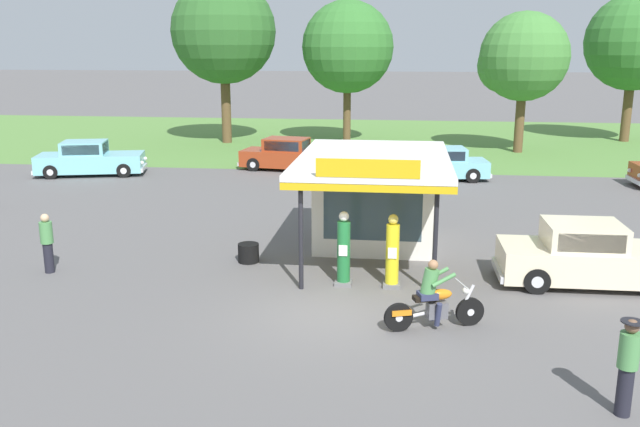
{
  "coord_description": "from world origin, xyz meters",
  "views": [
    {
      "loc": [
        1.48,
        -14.85,
        6.05
      ],
      "look_at": [
        -0.83,
        3.72,
        1.4
      ],
      "focal_mm": 38.1,
      "sensor_mm": 36.0,
      "label": 1
    }
  ],
  "objects_px": {
    "gas_pump_offside": "(392,254)",
    "parked_car_back_row_centre_left": "(90,160)",
    "gas_pump_nearside": "(344,252)",
    "bystander_standing_back_lot": "(47,242)",
    "parked_car_back_row_far_right": "(289,156)",
    "featured_classic_sedan": "(596,258)",
    "parked_car_back_row_centre": "(435,165)",
    "bystander_strolling_foreground": "(628,364)",
    "motorcycle_with_rider": "(433,300)",
    "spare_tire_stack": "(249,253)"
  },
  "relations": [
    {
      "from": "gas_pump_offside",
      "to": "parked_car_back_row_centre_left",
      "type": "xyz_separation_m",
      "value": [
        -14.7,
        13.86,
        -0.15
      ]
    },
    {
      "from": "bystander_strolling_foreground",
      "to": "gas_pump_nearside",
      "type": "bearing_deg",
      "value": 132.05
    },
    {
      "from": "spare_tire_stack",
      "to": "parked_car_back_row_centre",
      "type": "bearing_deg",
      "value": 66.26
    },
    {
      "from": "motorcycle_with_rider",
      "to": "parked_car_back_row_centre_left",
      "type": "xyz_separation_m",
      "value": [
        -15.65,
        16.42,
        0.08
      ]
    },
    {
      "from": "parked_car_back_row_centre",
      "to": "parked_car_back_row_far_right",
      "type": "relative_size",
      "value": 1.02
    },
    {
      "from": "gas_pump_offside",
      "to": "parked_car_back_row_far_right",
      "type": "height_order",
      "value": "gas_pump_offside"
    },
    {
      "from": "bystander_standing_back_lot",
      "to": "parked_car_back_row_far_right",
      "type": "bearing_deg",
      "value": 76.67
    },
    {
      "from": "bystander_standing_back_lot",
      "to": "bystander_strolling_foreground",
      "type": "bearing_deg",
      "value": -23.5
    },
    {
      "from": "gas_pump_offside",
      "to": "bystander_strolling_foreground",
      "type": "height_order",
      "value": "gas_pump_offside"
    },
    {
      "from": "parked_car_back_row_far_right",
      "to": "bystander_standing_back_lot",
      "type": "bearing_deg",
      "value": -103.33
    },
    {
      "from": "gas_pump_nearside",
      "to": "featured_classic_sedan",
      "type": "xyz_separation_m",
      "value": [
        6.46,
        0.82,
        -0.17
      ]
    },
    {
      "from": "gas_pump_nearside",
      "to": "gas_pump_offside",
      "type": "xyz_separation_m",
      "value": [
        1.25,
        -0.0,
        -0.02
      ]
    },
    {
      "from": "parked_car_back_row_centre",
      "to": "parked_car_back_row_far_right",
      "type": "height_order",
      "value": "parked_car_back_row_far_right"
    },
    {
      "from": "featured_classic_sedan",
      "to": "parked_car_back_row_centre",
      "type": "height_order",
      "value": "featured_classic_sedan"
    },
    {
      "from": "parked_car_back_row_centre_left",
      "to": "spare_tire_stack",
      "type": "bearing_deg",
      "value": -49.32
    },
    {
      "from": "gas_pump_offside",
      "to": "parked_car_back_row_centre_left",
      "type": "distance_m",
      "value": 20.2
    },
    {
      "from": "bystander_standing_back_lot",
      "to": "spare_tire_stack",
      "type": "distance_m",
      "value": 5.47
    },
    {
      "from": "gas_pump_offside",
      "to": "parked_car_back_row_centre_left",
      "type": "relative_size",
      "value": 0.36
    },
    {
      "from": "gas_pump_offside",
      "to": "motorcycle_with_rider",
      "type": "bearing_deg",
      "value": -69.64
    },
    {
      "from": "parked_car_back_row_centre_left",
      "to": "gas_pump_offside",
      "type": "bearing_deg",
      "value": -43.32
    },
    {
      "from": "gas_pump_offside",
      "to": "spare_tire_stack",
      "type": "height_order",
      "value": "gas_pump_offside"
    },
    {
      "from": "gas_pump_nearside",
      "to": "spare_tire_stack",
      "type": "relative_size",
      "value": 3.27
    },
    {
      "from": "bystander_strolling_foreground",
      "to": "spare_tire_stack",
      "type": "xyz_separation_m",
      "value": [
        -8.11,
        7.36,
        -0.65
      ]
    },
    {
      "from": "motorcycle_with_rider",
      "to": "bystander_strolling_foreground",
      "type": "distance_m",
      "value": 4.46
    },
    {
      "from": "parked_car_back_row_centre",
      "to": "parked_car_back_row_centre_left",
      "type": "distance_m",
      "value": 16.4
    },
    {
      "from": "parked_car_back_row_centre",
      "to": "spare_tire_stack",
      "type": "height_order",
      "value": "parked_car_back_row_centre"
    },
    {
      "from": "motorcycle_with_rider",
      "to": "bystander_standing_back_lot",
      "type": "height_order",
      "value": "bystander_standing_back_lot"
    },
    {
      "from": "gas_pump_nearside",
      "to": "gas_pump_offside",
      "type": "bearing_deg",
      "value": -0.0
    },
    {
      "from": "bystander_strolling_foreground",
      "to": "gas_pump_offside",
      "type": "bearing_deg",
      "value": 124.49
    },
    {
      "from": "motorcycle_with_rider",
      "to": "parked_car_back_row_centre",
      "type": "distance_m",
      "value": 17.32
    },
    {
      "from": "parked_car_back_row_far_right",
      "to": "bystander_strolling_foreground",
      "type": "height_order",
      "value": "bystander_strolling_foreground"
    },
    {
      "from": "gas_pump_nearside",
      "to": "gas_pump_offside",
      "type": "relative_size",
      "value": 1.02
    },
    {
      "from": "gas_pump_nearside",
      "to": "motorcycle_with_rider",
      "type": "distance_m",
      "value": 3.38
    },
    {
      "from": "parked_car_back_row_far_right",
      "to": "spare_tire_stack",
      "type": "distance_m",
      "value": 14.87
    },
    {
      "from": "parked_car_back_row_far_right",
      "to": "bystander_standing_back_lot",
      "type": "relative_size",
      "value": 3.1
    },
    {
      "from": "bystander_standing_back_lot",
      "to": "gas_pump_nearside",
      "type": "bearing_deg",
      "value": 0.11
    },
    {
      "from": "featured_classic_sedan",
      "to": "gas_pump_nearside",
      "type": "bearing_deg",
      "value": -172.74
    },
    {
      "from": "gas_pump_offside",
      "to": "gas_pump_nearside",
      "type": "bearing_deg",
      "value": 180.0
    },
    {
      "from": "motorcycle_with_rider",
      "to": "featured_classic_sedan",
      "type": "height_order",
      "value": "featured_classic_sedan"
    },
    {
      "from": "parked_car_back_row_far_right",
      "to": "parked_car_back_row_centre_left",
      "type": "xyz_separation_m",
      "value": [
        -9.25,
        -2.5,
        0.01
      ]
    },
    {
      "from": "gas_pump_nearside",
      "to": "parked_car_back_row_centre_left",
      "type": "relative_size",
      "value": 0.37
    },
    {
      "from": "featured_classic_sedan",
      "to": "bystander_strolling_foreground",
      "type": "distance_m",
      "value": 6.74
    },
    {
      "from": "parked_car_back_row_centre",
      "to": "motorcycle_with_rider",
      "type": "bearing_deg",
      "value": -92.43
    },
    {
      "from": "featured_classic_sedan",
      "to": "parked_car_back_row_centre",
      "type": "xyz_separation_m",
      "value": [
        -3.53,
        13.93,
        -0.06
      ]
    },
    {
      "from": "parked_car_back_row_far_right",
      "to": "bystander_strolling_foreground",
      "type": "distance_m",
      "value": 24.09
    },
    {
      "from": "gas_pump_offside",
      "to": "featured_classic_sedan",
      "type": "bearing_deg",
      "value": 8.97
    },
    {
      "from": "featured_classic_sedan",
      "to": "parked_car_back_row_far_right",
      "type": "height_order",
      "value": "featured_classic_sedan"
    },
    {
      "from": "bystander_strolling_foreground",
      "to": "spare_tire_stack",
      "type": "distance_m",
      "value": 10.97
    },
    {
      "from": "gas_pump_offside",
      "to": "bystander_standing_back_lot",
      "type": "xyz_separation_m",
      "value": [
        -9.33,
        -0.02,
        -0.01
      ]
    },
    {
      "from": "bystander_strolling_foreground",
      "to": "parked_car_back_row_centre_left",
      "type": "bearing_deg",
      "value": 133.53
    }
  ]
}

